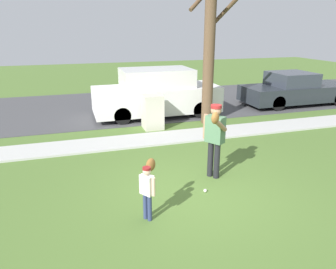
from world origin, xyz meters
TOP-DOWN VIEW (x-y plane):
  - ground_plane at (0.00, 3.50)m, footprint 48.00×48.00m
  - sidewalk_strip at (0.00, 3.60)m, footprint 36.00×1.20m
  - road_surface at (0.00, 8.60)m, footprint 36.00×6.80m
  - person_adult at (0.60, 0.55)m, footprint 0.60×0.88m
  - person_child at (-1.29, -0.65)m, footprint 0.41×0.57m
  - baseball at (0.13, -0.08)m, footprint 0.07×0.07m
  - utility_cabinet at (0.21, 4.82)m, footprint 0.67×0.70m
  - street_tree_near at (2.34, 4.91)m, footprint 1.85×1.89m
  - parked_van_white at (0.80, 6.45)m, footprint 5.00×1.95m
  - parked_pickup_dark at (7.52, 6.52)m, footprint 5.20×1.95m

SIDE VIEW (x-z plane):
  - ground_plane at x=0.00m, z-range 0.00..0.00m
  - road_surface at x=0.00m, z-range 0.00..0.02m
  - sidewalk_strip at x=0.00m, z-range 0.00..0.06m
  - baseball at x=0.13m, z-range 0.00..0.07m
  - utility_cabinet at x=0.21m, z-range 0.00..1.21m
  - parked_pickup_dark at x=7.52m, z-range -0.06..1.41m
  - person_child at x=-1.29m, z-range 0.17..1.28m
  - parked_van_white at x=0.80m, z-range -0.04..1.84m
  - person_adult at x=0.60m, z-range 0.22..2.00m
  - street_tree_near at x=2.34m, z-range 0.17..6.15m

